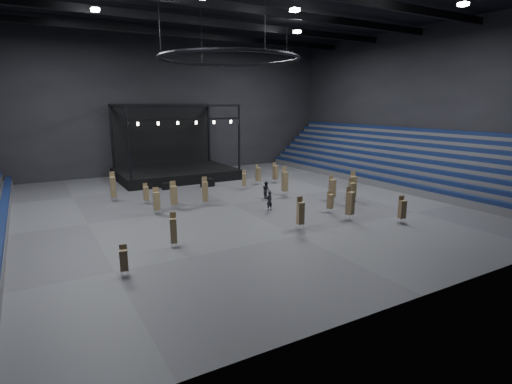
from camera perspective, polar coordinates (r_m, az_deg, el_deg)
floor at (r=37.33m, az=-3.58°, el=-1.78°), size 50.00×50.00×0.00m
wall_back at (r=55.79m, az=-13.59°, el=11.95°), size 50.00×0.20×18.00m
wall_front at (r=19.70m, az=24.98°, el=10.85°), size 50.00×0.20×18.00m
wall_right at (r=52.31m, az=22.14°, el=11.38°), size 0.20×42.00×18.00m
bleachers_right at (r=51.25m, az=20.04°, el=3.36°), size 7.20×40.00×6.40m
stage at (r=51.83m, az=-11.65°, el=3.64°), size 14.00×10.00×9.20m
truss_ring at (r=36.39m, az=-3.87°, el=18.48°), size 12.30×12.30×5.15m
roof_girders at (r=37.07m, az=-3.97°, el=24.95°), size 49.00×30.35×0.70m
floodlights at (r=33.49m, az=-0.62°, el=25.29°), size 28.60×16.60×0.25m
flight_case_left at (r=44.80m, az=-12.58°, el=0.83°), size 1.11×0.57×0.74m
flight_case_mid at (r=45.45m, az=-7.02°, el=1.32°), size 1.44×0.82×0.92m
flight_case_right at (r=45.57m, az=-6.76°, el=1.30°), size 1.34×0.87×0.82m
chair_stack_0 at (r=43.76m, az=-1.71°, el=1.81°), size 0.54×0.54×2.08m
chair_stack_1 at (r=37.28m, az=13.55°, el=0.03°), size 0.62×0.62×2.63m
chair_stack_2 at (r=36.91m, az=-7.30°, el=0.15°), size 0.57×0.57×2.66m
chair_stack_3 at (r=33.32m, az=20.15°, el=-2.25°), size 0.58×0.58×2.16m
chair_stack_4 at (r=29.91m, az=6.37°, el=-2.94°), size 0.54×0.54×2.45m
chair_stack_5 at (r=26.43m, az=-11.70°, el=-5.34°), size 0.53×0.53×2.38m
chair_stack_6 at (r=38.71m, az=10.84°, el=0.56°), size 0.58×0.58×2.58m
chair_stack_7 at (r=47.34m, az=2.78°, el=2.84°), size 0.60×0.60×2.43m
chair_stack_8 at (r=34.56m, az=-14.02°, el=-1.18°), size 0.59×0.59×2.33m
chair_stack_9 at (r=36.06m, az=-11.67°, el=-0.37°), size 0.55×0.55×2.51m
chair_stack_10 at (r=34.88m, az=10.55°, el=-1.28°), size 0.57×0.57×1.88m
chair_stack_11 at (r=38.66m, az=-15.45°, el=-0.14°), size 0.43×0.43×1.94m
chair_stack_12 at (r=40.48m, az=-19.75°, el=0.73°), size 0.54×0.54×2.87m
chair_stack_13 at (r=32.92m, az=13.29°, el=-1.48°), size 0.68×0.68×2.75m
chair_stack_14 at (r=22.99m, az=-18.36°, el=-9.14°), size 0.50×0.50×1.76m
chair_stack_15 at (r=46.45m, az=0.30°, el=2.58°), size 0.56×0.56×2.33m
chair_stack_16 at (r=40.83m, az=4.14°, el=1.59°), size 0.60×0.60×2.93m
chair_stack_17 at (r=39.63m, az=13.72°, el=0.87°), size 0.65×0.65×2.86m
man_center at (r=35.01m, az=1.91°, el=-1.25°), size 0.70×0.53×1.75m
crew_member at (r=39.42m, az=1.48°, el=0.29°), size 0.71×0.88×1.71m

